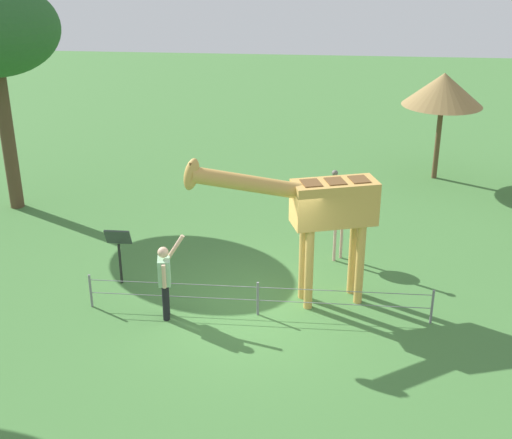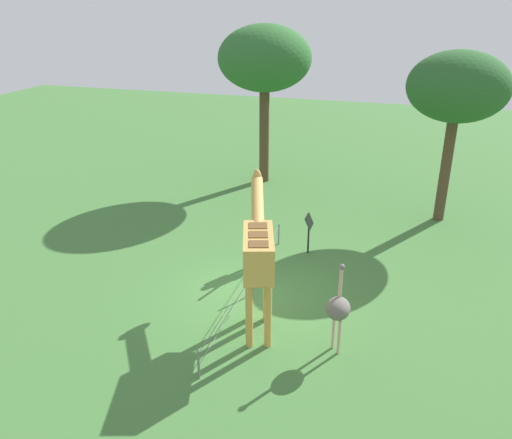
{
  "view_description": "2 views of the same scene",
  "coord_description": "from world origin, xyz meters",
  "px_view_note": "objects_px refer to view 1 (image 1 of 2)",
  "views": [
    {
      "loc": [
        -1.11,
        12.53,
        7.47
      ],
      "look_at": [
        0.02,
        0.38,
        2.2
      ],
      "focal_mm": 48.73,
      "sensor_mm": 36.0,
      "label": 1
    },
    {
      "loc": [
        -11.84,
        -3.61,
        7.77
      ],
      "look_at": [
        0.57,
        0.13,
        2.14
      ],
      "focal_mm": 36.36,
      "sensor_mm": 36.0,
      "label": 2
    }
  ],
  "objects_px": {
    "visitor": "(165,278)",
    "info_sign": "(119,244)",
    "giraffe": "(318,208)",
    "ostrich": "(339,214)",
    "shade_hut_near": "(443,90)"
  },
  "relations": [
    {
      "from": "giraffe",
      "to": "shade_hut_near",
      "type": "bearing_deg",
      "value": -114.18
    },
    {
      "from": "visitor",
      "to": "ostrich",
      "type": "xyz_separation_m",
      "value": [
        -3.51,
        -2.97,
        0.27
      ]
    },
    {
      "from": "ostrich",
      "to": "giraffe",
      "type": "bearing_deg",
      "value": 76.1
    },
    {
      "from": "giraffe",
      "to": "ostrich",
      "type": "height_order",
      "value": "giraffe"
    },
    {
      "from": "giraffe",
      "to": "ostrich",
      "type": "bearing_deg",
      "value": -103.9
    },
    {
      "from": "visitor",
      "to": "info_sign",
      "type": "bearing_deg",
      "value": -45.35
    },
    {
      "from": "ostrich",
      "to": "info_sign",
      "type": "bearing_deg",
      "value": 18.81
    },
    {
      "from": "shade_hut_near",
      "to": "visitor",
      "type": "bearing_deg",
      "value": 53.65
    },
    {
      "from": "visitor",
      "to": "shade_hut_near",
      "type": "bearing_deg",
      "value": -126.35
    },
    {
      "from": "shade_hut_near",
      "to": "info_sign",
      "type": "bearing_deg",
      "value": 44.04
    },
    {
      "from": "shade_hut_near",
      "to": "ostrich",
      "type": "bearing_deg",
      "value": 62.63
    },
    {
      "from": "ostrich",
      "to": "visitor",
      "type": "bearing_deg",
      "value": 40.29
    },
    {
      "from": "giraffe",
      "to": "shade_hut_near",
      "type": "height_order",
      "value": "giraffe"
    },
    {
      "from": "info_sign",
      "to": "shade_hut_near",
      "type": "bearing_deg",
      "value": -135.96
    },
    {
      "from": "visitor",
      "to": "info_sign",
      "type": "height_order",
      "value": "visitor"
    }
  ]
}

